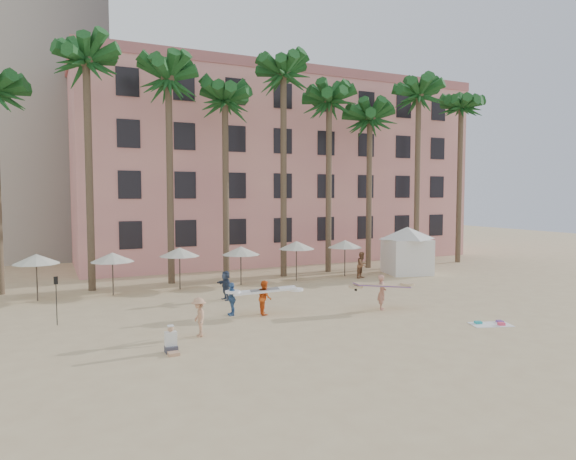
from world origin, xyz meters
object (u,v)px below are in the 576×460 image
(pink_hotel, at_px, (271,172))
(carrier_yellow, at_px, (382,290))
(cabana, at_px, (407,246))
(carrier_white, at_px, (265,296))

(pink_hotel, distance_m, carrier_yellow, 24.74)
(cabana, relative_size, carrier_white, 1.69)
(pink_hotel, xyz_separation_m, cabana, (4.82, -14.34, -5.93))
(cabana, bearing_deg, pink_hotel, 108.59)
(pink_hotel, relative_size, carrier_yellow, 11.72)
(carrier_yellow, bearing_deg, pink_hotel, 80.49)
(carrier_white, bearing_deg, carrier_yellow, -15.11)
(cabana, height_order, carrier_white, cabana)
(pink_hotel, distance_m, carrier_white, 24.95)
(carrier_yellow, bearing_deg, carrier_white, 164.89)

